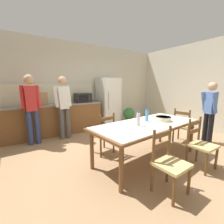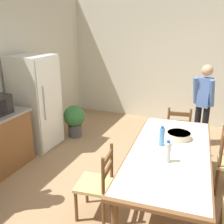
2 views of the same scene
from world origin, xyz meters
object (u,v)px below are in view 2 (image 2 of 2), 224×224
object	(u,v)px
dining_table	(169,155)
bottle_off_centre	(162,137)
chair_side_far_left	(97,184)
potted_plant	(74,119)
person_by_table	(204,101)
chair_head_end	(178,131)
bottle_near_centre	(168,152)
serving_bowl	(179,135)
refrigerator	(36,102)

from	to	relation	value
dining_table	bottle_off_centre	bearing A→B (deg)	51.84
chair_side_far_left	potted_plant	bearing A→B (deg)	-150.77
chair_side_far_left	dining_table	bearing A→B (deg)	120.27
person_by_table	potted_plant	xyz separation A→B (m)	(-0.61, 2.45, -0.50)
person_by_table	chair_head_end	bearing A→B (deg)	-15.26
potted_plant	chair_head_end	bearing A→B (deg)	-88.50
bottle_near_centre	person_by_table	distance (m)	2.29
dining_table	chair_side_far_left	size ratio (longest dim) A/B	2.61
bottle_near_centre	bottle_off_centre	size ratio (longest dim) A/B	1.00
dining_table	chair_head_end	world-z (taller)	chair_head_end
bottle_off_centre	serving_bowl	distance (m)	0.36
dining_table	potted_plant	bearing A→B (deg)	58.13
bottle_near_centre	chair_side_far_left	xyz separation A→B (m)	(-0.29, 0.76, -0.44)
refrigerator	bottle_off_centre	bearing A→B (deg)	-104.32
bottle_near_centre	serving_bowl	xyz separation A→B (m)	(0.69, -0.02, -0.07)
bottle_off_centre	chair_head_end	size ratio (longest dim) A/B	0.30
chair_side_far_left	person_by_table	size ratio (longest dim) A/B	0.58
dining_table	serving_bowl	world-z (taller)	serving_bowl
bottle_off_centre	chair_side_far_left	world-z (taller)	bottle_off_centre
bottle_off_centre	serving_bowl	world-z (taller)	bottle_off_centre
refrigerator	person_by_table	xyz separation A→B (m)	(1.24, -2.88, 0.01)
chair_side_far_left	person_by_table	distance (m)	2.78
chair_head_end	bottle_near_centre	bearing A→B (deg)	84.25
serving_bowl	chair_side_far_left	world-z (taller)	chair_side_far_left
chair_head_end	person_by_table	distance (m)	0.79
bottle_near_centre	person_by_table	size ratio (longest dim) A/B	0.17
dining_table	serving_bowl	xyz separation A→B (m)	(0.41, -0.04, 0.12)
dining_table	chair_side_far_left	world-z (taller)	chair_side_far_left
refrigerator	serving_bowl	xyz separation A→B (m)	(-0.34, -2.69, -0.06)
dining_table	bottle_near_centre	bearing A→B (deg)	-175.13
refrigerator	person_by_table	size ratio (longest dim) A/B	1.11
dining_table	chair_head_end	bearing A→B (deg)	4.73
bottle_off_centre	potted_plant	world-z (taller)	bottle_off_centre
dining_table	serving_bowl	distance (m)	0.43
dining_table	bottle_near_centre	xyz separation A→B (m)	(-0.29, -0.02, 0.19)
serving_bowl	person_by_table	bearing A→B (deg)	-6.82
serving_bowl	refrigerator	bearing A→B (deg)	82.80
bottle_off_centre	potted_plant	size ratio (longest dim) A/B	0.40
bottle_near_centre	serving_bowl	world-z (taller)	bottle_near_centre
refrigerator	bottle_off_centre	xyz separation A→B (m)	(-0.64, -2.52, 0.02)
bottle_off_centre	chair_side_far_left	xyz separation A→B (m)	(-0.68, 0.61, -0.44)
chair_head_end	potted_plant	world-z (taller)	chair_head_end
refrigerator	dining_table	bearing A→B (deg)	-105.73
bottle_near_centre	chair_head_end	world-z (taller)	bottle_near_centre
bottle_off_centre	chair_side_far_left	size ratio (longest dim) A/B	0.30
serving_bowl	potted_plant	xyz separation A→B (m)	(0.97, 2.26, -0.43)
serving_bowl	potted_plant	bearing A→B (deg)	66.69
chair_side_far_left	refrigerator	bearing A→B (deg)	-132.63
serving_bowl	chair_head_end	distance (m)	1.10
refrigerator	bottle_near_centre	bearing A→B (deg)	-111.11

